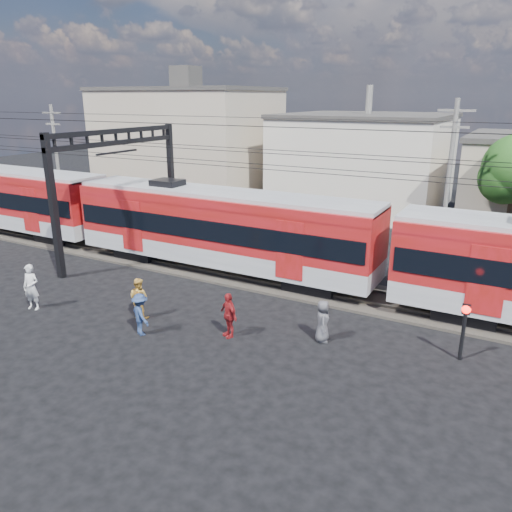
% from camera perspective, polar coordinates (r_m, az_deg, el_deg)
% --- Properties ---
extents(ground, '(120.00, 120.00, 0.00)m').
position_cam_1_polar(ground, '(17.79, -8.40, -11.20)').
color(ground, black).
rests_on(ground, ground).
extents(track_bed, '(70.00, 3.40, 0.12)m').
position_cam_1_polar(track_bed, '(23.99, 3.10, -3.00)').
color(track_bed, '#2D2823').
rests_on(track_bed, ground).
extents(rail_near, '(70.00, 0.12, 0.12)m').
position_cam_1_polar(rail_near, '(23.32, 2.31, -3.30)').
color(rail_near, '#59544C').
rests_on(rail_near, track_bed).
extents(rail_far, '(70.00, 0.12, 0.12)m').
position_cam_1_polar(rail_far, '(24.59, 3.87, -2.19)').
color(rail_far, '#59544C').
rests_on(rail_far, track_bed).
extents(commuter_train, '(50.30, 3.08, 4.17)m').
position_cam_1_polar(commuter_train, '(24.80, -3.65, 3.36)').
color(commuter_train, black).
rests_on(commuter_train, ground).
extents(catenary, '(70.00, 9.30, 7.52)m').
position_cam_1_polar(catenary, '(27.50, -13.43, 10.15)').
color(catenary, black).
rests_on(catenary, ground).
extents(building_west, '(14.28, 10.20, 9.30)m').
position_cam_1_polar(building_west, '(45.16, -7.72, 12.67)').
color(building_west, tan).
rests_on(building_west, ground).
extents(building_midwest, '(12.24, 12.24, 7.30)m').
position_cam_1_polar(building_midwest, '(41.24, 12.36, 10.55)').
color(building_midwest, beige).
rests_on(building_midwest, ground).
extents(utility_pole_mid, '(1.80, 0.24, 8.50)m').
position_cam_1_polar(utility_pole_mid, '(27.80, 21.15, 8.27)').
color(utility_pole_mid, slate).
rests_on(utility_pole_mid, ground).
extents(utility_pole_west, '(1.80, 0.24, 8.00)m').
position_cam_1_polar(utility_pole_west, '(41.34, -21.83, 10.59)').
color(utility_pole_west, slate).
rests_on(utility_pole_west, ground).
extents(pedestrian_a, '(0.80, 0.62, 1.95)m').
position_cam_1_polar(pedestrian_a, '(22.85, -24.30, -3.26)').
color(pedestrian_a, silver).
rests_on(pedestrian_a, ground).
extents(pedestrian_b, '(0.85, 0.68, 1.68)m').
position_cam_1_polar(pedestrian_b, '(20.65, -13.24, -4.69)').
color(pedestrian_b, gold).
rests_on(pedestrian_b, ground).
extents(pedestrian_c, '(1.21, 1.01, 1.63)m').
position_cam_1_polar(pedestrian_c, '(19.19, -13.05, -6.52)').
color(pedestrian_c, navy).
rests_on(pedestrian_c, ground).
extents(pedestrian_d, '(1.09, 0.84, 1.73)m').
position_cam_1_polar(pedestrian_d, '(18.57, -3.15, -6.75)').
color(pedestrian_d, maroon).
rests_on(pedestrian_d, ground).
extents(pedestrian_e, '(0.77, 0.91, 1.59)m').
position_cam_1_polar(pedestrian_e, '(18.39, 7.62, -7.39)').
color(pedestrian_e, '#4C4B50').
rests_on(pedestrian_e, ground).
extents(crossing_signal, '(0.30, 0.30, 2.05)m').
position_cam_1_polar(crossing_signal, '(18.11, 22.73, -6.92)').
color(crossing_signal, black).
rests_on(crossing_signal, ground).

